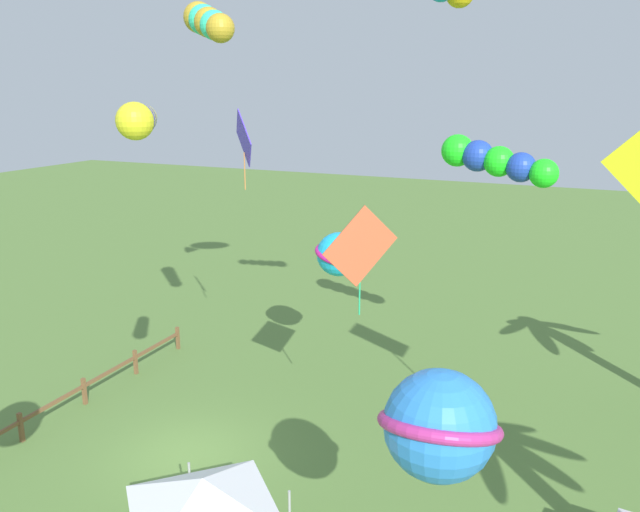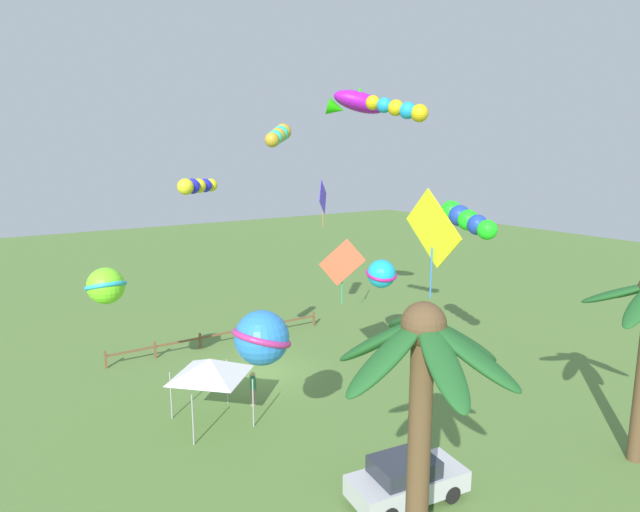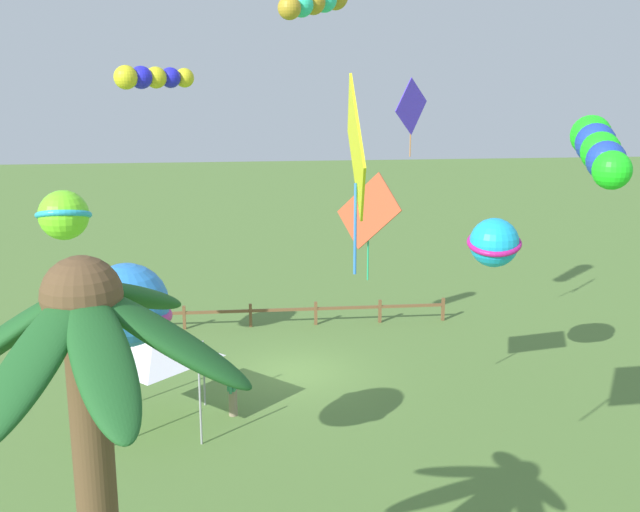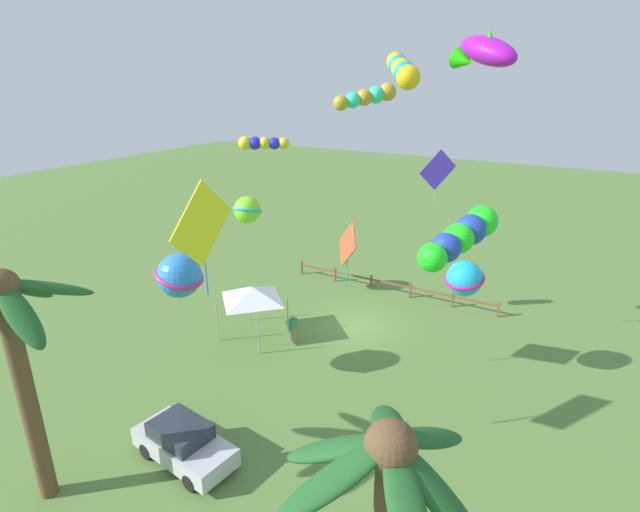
{
  "view_description": "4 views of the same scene",
  "coord_description": "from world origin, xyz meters",
  "px_view_note": "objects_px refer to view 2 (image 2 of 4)",
  "views": [
    {
      "loc": [
        13.65,
        10.43,
        10.49
      ],
      "look_at": [
        -1.02,
        3.84,
        6.25
      ],
      "focal_mm": 36.0,
      "sensor_mm": 36.0,
      "label": 1
    },
    {
      "loc": [
        12.23,
        23.91,
        11.24
      ],
      "look_at": [
        -0.53,
        4.66,
        6.86
      ],
      "focal_mm": 30.51,
      "sensor_mm": 36.0,
      "label": 2
    },
    {
      "loc": [
        1.79,
        25.29,
        10.31
      ],
      "look_at": [
        -0.42,
        4.22,
        5.13
      ],
      "focal_mm": 44.47,
      "sensor_mm": 36.0,
      "label": 3
    },
    {
      "loc": [
        -10.26,
        22.0,
        13.0
      ],
      "look_at": [
        -0.37,
        4.68,
        5.69
      ],
      "focal_mm": 27.85,
      "sensor_mm": 36.0,
      "label": 4
    }
  ],
  "objects_px": {
    "parked_car_0": "(406,479)",
    "kite_tube_4": "(399,108)",
    "palm_tree_0": "(422,386)",
    "kite_ball_6": "(106,286)",
    "kite_ball_7": "(262,338)",
    "spectator_0": "(253,388)",
    "kite_tube_10": "(279,135)",
    "kite_diamond_3": "(433,230)",
    "kite_fish_8": "(356,102)",
    "kite_diamond_5": "(323,197)",
    "kite_ball_0": "(381,274)",
    "festival_tent": "(210,367)",
    "kite_tube_2": "(197,186)",
    "kite_diamond_9": "(342,263)",
    "kite_tube_1": "(466,219)"
  },
  "relations": [
    {
      "from": "parked_car_0",
      "to": "kite_ball_7",
      "type": "bearing_deg",
      "value": -48.46
    },
    {
      "from": "spectator_0",
      "to": "kite_ball_0",
      "type": "height_order",
      "value": "kite_ball_0"
    },
    {
      "from": "parked_car_0",
      "to": "festival_tent",
      "type": "bearing_deg",
      "value": -68.82
    },
    {
      "from": "kite_diamond_3",
      "to": "parked_car_0",
      "type": "bearing_deg",
      "value": 21.8
    },
    {
      "from": "parked_car_0",
      "to": "kite_diamond_5",
      "type": "relative_size",
      "value": 1.63
    },
    {
      "from": "spectator_0",
      "to": "kite_diamond_5",
      "type": "height_order",
      "value": "kite_diamond_5"
    },
    {
      "from": "parked_car_0",
      "to": "kite_tube_4",
      "type": "relative_size",
      "value": 1.67
    },
    {
      "from": "kite_diamond_3",
      "to": "festival_tent",
      "type": "bearing_deg",
      "value": -60.23
    },
    {
      "from": "spectator_0",
      "to": "kite_fish_8",
      "type": "height_order",
      "value": "kite_fish_8"
    },
    {
      "from": "spectator_0",
      "to": "kite_tube_2",
      "type": "xyz_separation_m",
      "value": [
        1.98,
        -0.66,
        9.1
      ]
    },
    {
      "from": "festival_tent",
      "to": "kite_ball_6",
      "type": "distance_m",
      "value": 5.85
    },
    {
      "from": "kite_fish_8",
      "to": "spectator_0",
      "type": "bearing_deg",
      "value": 18.54
    },
    {
      "from": "palm_tree_0",
      "to": "kite_ball_7",
      "type": "distance_m",
      "value": 7.13
    },
    {
      "from": "parked_car_0",
      "to": "kite_fish_8",
      "type": "distance_m",
      "value": 18.55
    },
    {
      "from": "parked_car_0",
      "to": "kite_tube_10",
      "type": "bearing_deg",
      "value": -98.33
    },
    {
      "from": "spectator_0",
      "to": "kite_tube_1",
      "type": "relative_size",
      "value": 0.43
    },
    {
      "from": "kite_diamond_5",
      "to": "kite_ball_6",
      "type": "distance_m",
      "value": 11.64
    },
    {
      "from": "kite_diamond_3",
      "to": "kite_ball_6",
      "type": "relative_size",
      "value": 1.92
    },
    {
      "from": "spectator_0",
      "to": "kite_ball_7",
      "type": "bearing_deg",
      "value": 67.31
    },
    {
      "from": "parked_car_0",
      "to": "kite_diamond_3",
      "type": "xyz_separation_m",
      "value": [
        -1.27,
        -0.51,
        8.07
      ]
    },
    {
      "from": "kite_tube_2",
      "to": "kite_tube_4",
      "type": "distance_m",
      "value": 9.23
    },
    {
      "from": "spectator_0",
      "to": "kite_tube_10",
      "type": "bearing_deg",
      "value": -141.03
    },
    {
      "from": "palm_tree_0",
      "to": "kite_tube_2",
      "type": "height_order",
      "value": "kite_tube_2"
    },
    {
      "from": "kite_tube_2",
      "to": "kite_tube_1",
      "type": "bearing_deg",
      "value": 156.82
    },
    {
      "from": "kite_tube_2",
      "to": "kite_diamond_9",
      "type": "bearing_deg",
      "value": 158.85
    },
    {
      "from": "kite_ball_6",
      "to": "kite_diamond_9",
      "type": "bearing_deg",
      "value": 151.07
    },
    {
      "from": "spectator_0",
      "to": "kite_ball_0",
      "type": "bearing_deg",
      "value": -174.07
    },
    {
      "from": "palm_tree_0",
      "to": "kite_tube_2",
      "type": "distance_m",
      "value": 13.54
    },
    {
      "from": "kite_ball_0",
      "to": "kite_tube_1",
      "type": "height_order",
      "value": "kite_tube_1"
    },
    {
      "from": "festival_tent",
      "to": "kite_diamond_9",
      "type": "xyz_separation_m",
      "value": [
        -5.94,
        1.1,
        3.95
      ]
    },
    {
      "from": "palm_tree_0",
      "to": "kite_ball_0",
      "type": "distance_m",
      "value": 16.4
    },
    {
      "from": "festival_tent",
      "to": "kite_tube_1",
      "type": "xyz_separation_m",
      "value": [
        -11.08,
        3.54,
        5.84
      ]
    },
    {
      "from": "parked_car_0",
      "to": "kite_ball_0",
      "type": "relative_size",
      "value": 1.99
    },
    {
      "from": "kite_tube_4",
      "to": "kite_diamond_5",
      "type": "xyz_separation_m",
      "value": [
        0.19,
        -5.61,
        -4.2
      ]
    },
    {
      "from": "kite_fish_8",
      "to": "kite_ball_0",
      "type": "bearing_deg",
      "value": 107.34
    },
    {
      "from": "kite_tube_10",
      "to": "kite_tube_1",
      "type": "bearing_deg",
      "value": 134.81
    },
    {
      "from": "kite_diamond_9",
      "to": "kite_tube_10",
      "type": "bearing_deg",
      "value": -74.72
    },
    {
      "from": "kite_diamond_3",
      "to": "kite_fish_8",
      "type": "height_order",
      "value": "kite_fish_8"
    },
    {
      "from": "kite_ball_6",
      "to": "kite_ball_7",
      "type": "distance_m",
      "value": 9.17
    },
    {
      "from": "festival_tent",
      "to": "kite_tube_2",
      "type": "height_order",
      "value": "kite_tube_2"
    },
    {
      "from": "kite_ball_7",
      "to": "kite_tube_10",
      "type": "xyz_separation_m",
      "value": [
        -4.92,
        -7.43,
        6.92
      ]
    },
    {
      "from": "palm_tree_0",
      "to": "kite_ball_6",
      "type": "height_order",
      "value": "palm_tree_0"
    },
    {
      "from": "kite_diamond_3",
      "to": "kite_diamond_5",
      "type": "distance_m",
      "value": 12.1
    },
    {
      "from": "kite_tube_1",
      "to": "kite_tube_4",
      "type": "xyz_separation_m",
      "value": [
        2.82,
        -1.56,
        4.83
      ]
    },
    {
      "from": "kite_ball_6",
      "to": "kite_tube_10",
      "type": "height_order",
      "value": "kite_tube_10"
    },
    {
      "from": "parked_car_0",
      "to": "kite_ball_7",
      "type": "distance_m",
      "value": 6.63
    },
    {
      "from": "kite_tube_2",
      "to": "kite_fish_8",
      "type": "relative_size",
      "value": 0.63
    },
    {
      "from": "kite_tube_4",
      "to": "kite_ball_7",
      "type": "bearing_deg",
      "value": 18.49
    },
    {
      "from": "kite_ball_0",
      "to": "kite_tube_4",
      "type": "height_order",
      "value": "kite_tube_4"
    },
    {
      "from": "kite_ball_7",
      "to": "kite_ball_6",
      "type": "bearing_deg",
      "value": -70.42
    }
  ]
}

